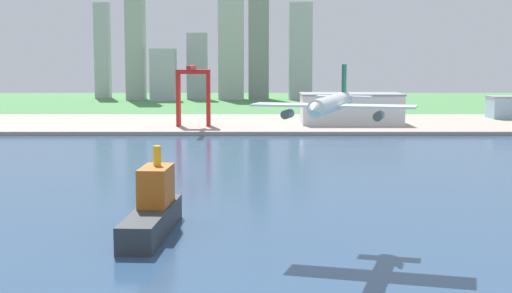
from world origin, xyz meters
TOP-DOWN VIEW (x-y plane):
  - ground_plane at (0.00, 300.00)m, footprint 2400.00×2400.00m
  - water_bay at (0.00, 240.00)m, footprint 840.00×360.00m
  - industrial_pier at (0.00, 490.00)m, footprint 840.00×140.00m
  - airplane_landing at (0.54, 151.09)m, footprint 41.14×45.39m
  - container_barge at (-45.46, 167.02)m, footprint 11.77×46.16m
  - port_crane_red at (-58.40, 456.93)m, footprint 21.82×45.45m
  - warehouse_main at (45.88, 476.51)m, footprint 67.78×35.66m
  - distant_skyline at (-68.78, 813.96)m, footprint 245.45×65.69m

SIDE VIEW (x-z plane):
  - ground_plane at x=0.00m, z-range 0.00..0.00m
  - water_bay at x=0.00m, z-range 0.00..0.15m
  - industrial_pier at x=0.00m, z-range 0.00..2.50m
  - container_barge at x=-45.46m, z-range -4.98..17.71m
  - warehouse_main at x=45.88m, z-range 2.52..22.91m
  - port_crane_red at x=-58.40m, z-range 10.97..50.16m
  - airplane_landing at x=0.54m, z-range 29.05..42.35m
  - distant_skyline at x=-68.78m, z-range -19.25..133.39m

